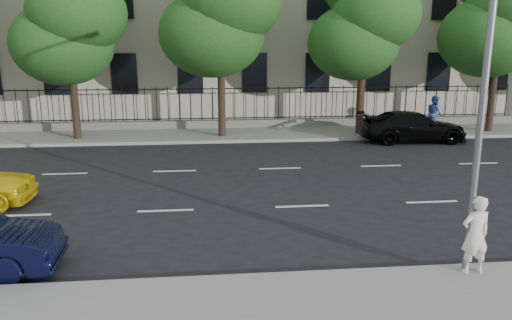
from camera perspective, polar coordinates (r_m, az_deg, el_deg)
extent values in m
plane|color=black|center=(12.60, 7.46, -8.92)|extent=(120.00, 120.00, 0.00)
cube|color=gray|center=(25.91, 0.48, 3.05)|extent=(60.00, 4.00, 0.15)
cube|color=slate|center=(27.53, 0.10, 4.25)|extent=(30.00, 0.50, 0.40)
cube|color=black|center=(27.48, 0.10, 4.87)|extent=(28.80, 0.05, 0.05)
cube|color=black|center=(27.29, 0.10, 8.19)|extent=(28.80, 0.05, 0.05)
cylinder|color=slate|center=(10.47, 24.76, 8.82)|extent=(0.14, 0.14, 8.00)
cylinder|color=#382619|center=(25.50, -19.95, 5.63)|extent=(0.36, 0.36, 2.97)
ellipsoid|color=#21531B|center=(25.70, -21.21, 12.28)|extent=(4.75, 4.75, 3.90)
ellipsoid|color=#21531B|center=(25.02, -19.73, 15.55)|extent=(4.50, 4.50, 3.70)
cylinder|color=#382619|center=(24.72, -3.95, 6.59)|extent=(0.36, 0.36, 3.32)
ellipsoid|color=#21531B|center=(24.83, -5.05, 14.19)|extent=(5.13, 5.13, 4.21)
ellipsoid|color=#21531B|center=(24.43, -2.90, 17.72)|extent=(4.86, 4.86, 4.00)
cylinder|color=#382619|center=(25.91, 11.81, 6.38)|extent=(0.36, 0.36, 3.08)
ellipsoid|color=#21531B|center=(25.90, 11.07, 13.03)|extent=(4.56, 4.56, 3.74)
ellipsoid|color=#21531B|center=(25.72, 13.53, 15.85)|extent=(4.32, 4.32, 3.55)
cylinder|color=#382619|center=(28.79, 25.31, 6.20)|extent=(0.36, 0.36, 3.22)
ellipsoid|color=#21531B|center=(28.68, 24.95, 12.59)|extent=(4.94, 4.94, 4.06)
imported|color=black|center=(25.21, 17.51, 3.65)|extent=(5.13, 2.23, 1.47)
imported|color=white|center=(11.09, 23.78, -7.82)|extent=(0.63, 0.44, 1.64)
imported|color=#314D99|center=(27.71, 19.71, 5.04)|extent=(0.74, 0.93, 1.85)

